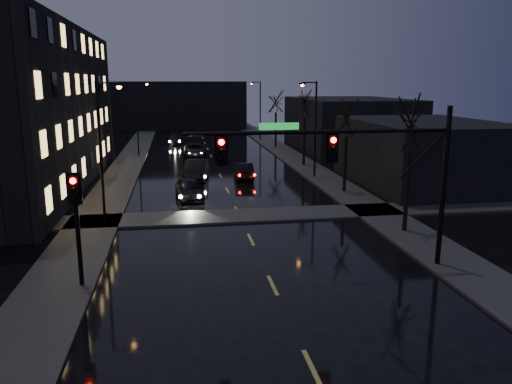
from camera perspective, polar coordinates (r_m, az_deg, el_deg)
name	(u,v)px	position (r m, az deg, el deg)	size (l,w,h in m)	color
sidewalk_left	(123,172)	(46.28, -14.96, 2.24)	(3.00, 140.00, 0.12)	#2D2D2B
sidewalk_right	(307,167)	(47.57, 5.87, 2.87)	(3.00, 140.00, 0.12)	#2D2D2B
sidewalk_cross	(240,216)	(30.10, -1.84, -2.73)	(40.00, 3.00, 0.12)	#2D2D2B
apartment_block	(2,108)	(42.40, -27.03, 8.50)	(12.00, 30.00, 12.00)	black
commercial_right_near	(424,153)	(41.39, 18.61, 4.26)	(10.00, 14.00, 5.00)	black
commercial_right_far	(348,123)	(62.05, 10.52, 7.71)	(12.00, 18.00, 6.00)	black
far_block	(180,105)	(88.42, -8.71, 9.79)	(22.00, 10.00, 8.00)	black
signal_mast	(361,159)	(20.93, 11.92, 3.72)	(11.11, 0.41, 7.00)	black
signal_pole_left	(76,214)	(20.33, -19.84, -2.37)	(0.35, 0.41, 4.53)	black
tree_near	(412,116)	(27.17, 17.38, 8.25)	(3.52, 3.52, 8.08)	black
tree_mid_a	(347,112)	(36.42, 10.37, 8.93)	(3.30, 3.30, 7.58)	black
tree_mid_b	(305,96)	(47.87, 5.62, 10.82)	(3.74, 3.74, 8.59)	black
tree_far	(276,98)	(61.53, 2.30, 10.72)	(3.43, 3.43, 7.88)	black
streetlight_l_near	(104,141)	(28.79, -17.01, 5.59)	(1.53, 0.28, 8.00)	black
streetlight_l_far	(139,112)	(55.56, -13.25, 8.88)	(1.53, 0.28, 8.00)	black
streetlight_r_mid	(313,121)	(41.96, 6.54, 8.06)	(1.53, 0.28, 8.00)	black
streetlight_r_far	(259,105)	(69.30, 0.31, 9.87)	(1.53, 0.28, 8.00)	black
oncoming_car_a	(189,189)	(34.88, -7.67, 0.40)	(1.70, 4.22, 1.44)	black
oncoming_car_b	(196,170)	(41.61, -6.86, 2.53)	(1.74, 4.98, 1.64)	black
oncoming_car_c	(194,150)	(54.39, -7.04, 4.75)	(2.38, 5.17, 1.44)	black
oncoming_car_d	(175,139)	(65.79, -9.27, 5.96)	(1.83, 4.50, 1.31)	black
lead_car	(243,171)	(41.79, -1.45, 2.47)	(1.45, 4.16, 1.37)	black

